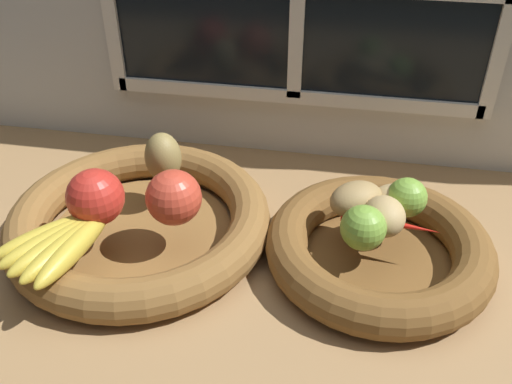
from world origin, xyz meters
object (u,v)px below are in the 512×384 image
object	(u,v)px
fruit_bowl_right	(378,246)
chili_pepper	(390,223)
potato_back	(398,199)
lime_far	(407,197)
fruit_bowl_left	(141,219)
banana_bunch_front	(63,241)
apple_red_right	(174,197)
pear_brown	(163,157)
apple_red_front	(95,197)
potato_oblong	(356,199)
lime_near	(363,228)
potato_large	(384,214)

from	to	relation	value
fruit_bowl_right	chili_pepper	size ratio (longest dim) A/B	2.37
potato_back	lime_far	xyz separation A→B (cm)	(1.07, -0.55, 0.80)
fruit_bowl_left	banana_bunch_front	distance (cm)	13.99
apple_red_right	chili_pepper	size ratio (longest dim) A/B	0.58
apple_red_right	pear_brown	bearing A→B (deg)	115.67
fruit_bowl_right	apple_red_front	xyz separation A→B (cm)	(-39.10, -5.12, 7.16)
apple_red_front	pear_brown	size ratio (longest dim) A/B	1.01
potato_oblong	lime_far	bearing A→B (deg)	9.25
banana_bunch_front	lime_near	size ratio (longest dim) A/B	2.86
pear_brown	banana_bunch_front	xyz separation A→B (cm)	(-7.85, -18.43, -2.43)
apple_red_right	potato_oblong	bearing A→B (deg)	13.86
banana_bunch_front	potato_back	size ratio (longest dim) A/B	2.39
fruit_bowl_right	pear_brown	size ratio (longest dim) A/B	4.04
pear_brown	chili_pepper	xyz separation A→B (cm)	(34.35, -6.44, -2.94)
apple_red_right	lime_near	size ratio (longest dim) A/B	1.29
pear_brown	banana_bunch_front	bearing A→B (deg)	-113.06
fruit_bowl_right	pear_brown	xyz separation A→B (cm)	(-33.25, 6.60, 7.13)
apple_red_front	banana_bunch_front	distance (cm)	7.42
potato_large	lime_near	distance (cm)	4.94
apple_red_front	fruit_bowl_right	bearing A→B (deg)	7.46
potato_oblong	apple_red_front	bearing A→B (deg)	-167.12
potato_large	lime_near	world-z (taller)	lime_near
fruit_bowl_left	lime_near	distance (cm)	33.41
apple_red_front	pear_brown	distance (cm)	13.10
potato_back	lime_far	bearing A→B (deg)	-27.26
apple_red_front	lime_far	distance (cm)	43.29
potato_back	lime_near	size ratio (longest dim) A/B	1.19
banana_bunch_front	potato_large	size ratio (longest dim) A/B	2.56
pear_brown	potato_oblong	bearing A→B (deg)	-7.06
apple_red_right	chili_pepper	distance (cm)	29.98
fruit_bowl_left	potato_back	size ratio (longest dim) A/B	5.44
fruit_bowl_right	potato_oblong	distance (cm)	7.39
apple_red_front	potato_large	world-z (taller)	apple_red_front
potato_oblong	lime_far	distance (cm)	7.08
fruit_bowl_left	potato_oblong	distance (cm)	32.13
lime_near	potato_back	bearing A→B (deg)	61.02
lime_near	lime_far	bearing A→B (deg)	54.16
fruit_bowl_left	chili_pepper	bearing A→B (deg)	0.24
fruit_bowl_right	apple_red_front	bearing A→B (deg)	-172.54
lime_near	potato_oblong	bearing A→B (deg)	98.65
banana_bunch_front	lime_near	world-z (taller)	lime_near
fruit_bowl_right	banana_bunch_front	distance (cm)	43.02
potato_large	pear_brown	bearing A→B (deg)	168.77
apple_red_right	banana_bunch_front	bearing A→B (deg)	-145.32
pear_brown	potato_oblong	distance (cm)	29.71
apple_red_front	pear_brown	xyz separation A→B (cm)	(5.86, 11.72, -0.04)
apple_red_right	potato_oblong	distance (cm)	25.55
apple_red_front	potato_large	size ratio (longest dim) A/B	1.18
fruit_bowl_left	lime_near	xyz separation A→B (cm)	(32.57, -4.09, 6.21)
fruit_bowl_right	potato_large	xyz separation A→B (cm)	(0.00, -0.00, 5.73)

